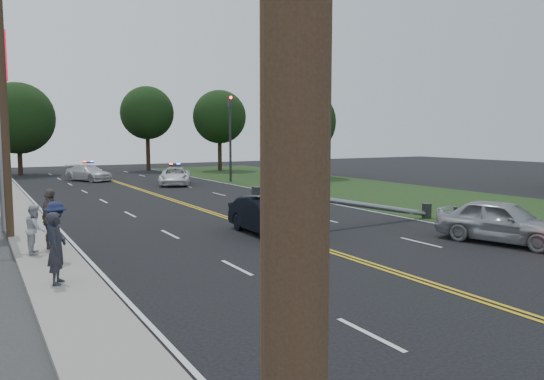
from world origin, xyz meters
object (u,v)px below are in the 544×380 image
waiting_sedan (502,221)px  bystander_a (57,248)px  crashed_sedan (269,216)px  traffic_signal (230,131)px  bystander_d (51,219)px  emergency_b (89,173)px  bystander_b (35,229)px  emergency_a (175,176)px  bystander_c (56,231)px  fallen_streetlight (361,204)px  utility_pole_mid (4,102)px

waiting_sedan → bystander_a: bystander_a is taller
crashed_sedan → bystander_a: bystander_a is taller
traffic_signal → waiting_sedan: size_ratio=1.53×
bystander_a → bystander_d: size_ratio=0.92×
emergency_b → bystander_b: size_ratio=2.96×
waiting_sedan → emergency_a: bearing=79.8°
emergency_a → waiting_sedan: bearing=-62.4°
crashed_sedan → bystander_d: size_ratio=2.25×
bystander_b → bystander_d: bystander_d is taller
bystander_c → bystander_d: size_ratio=0.89×
emergency_a → bystander_a: (-11.91, -25.24, 0.37)m
crashed_sedan → bystander_b: (-8.33, 0.41, 0.16)m
fallen_streetlight → bystander_c: bearing=-175.5°
bystander_d → emergency_a: bearing=-43.6°
bystander_c → utility_pole_mid: bearing=0.4°
bystander_a → emergency_b: bearing=7.4°
bystander_b → bystander_c: (0.44, -1.42, 0.11)m
utility_pole_mid → emergency_a: utility_pole_mid is taller
bystander_a → bystander_d: bearing=14.1°
traffic_signal → waiting_sedan: (-2.08, -27.47, -3.42)m
waiting_sedan → bystander_d: (-14.38, 6.23, 0.34)m
fallen_streetlight → emergency_a: 21.63m
waiting_sedan → bystander_b: bearing=142.0°
utility_pole_mid → crashed_sedan: utility_pole_mid is taller
bystander_a → bystander_b: 4.08m
traffic_signal → crashed_sedan: 23.85m
fallen_streetlight → waiting_sedan: 5.84m
emergency_a → bystander_b: bystander_b is taller
bystander_b → bystander_d: size_ratio=0.78×
traffic_signal → bystander_d: traffic_signal is taller
traffic_signal → bystander_a: size_ratio=3.82×
bystander_a → bystander_d: bystander_d is taller
emergency_a → emergency_b: same height
crashed_sedan → bystander_a: size_ratio=2.46×
fallen_streetlight → bystander_d: bystander_d is taller
utility_pole_mid → bystander_c: utility_pole_mid is taller
emergency_b → bystander_b: 28.93m
crashed_sedan → bystander_a: 9.01m
emergency_a → bystander_c: bystander_c is taller
crashed_sedan → bystander_c: bearing=-171.3°
fallen_streetlight → bystander_b: fallen_streetlight is taller
bystander_b → bystander_d: bearing=-46.3°
waiting_sedan → bystander_c: bystander_c is taller
crashed_sedan → bystander_c: size_ratio=2.53×
emergency_b → bystander_c: 30.21m
fallen_streetlight → bystander_d: size_ratio=4.64×
utility_pole_mid → crashed_sedan: size_ratio=2.20×
utility_pole_mid → emergency_a: (12.56, 17.62, -4.41)m
traffic_signal → bystander_c: (-16.52, -22.96, -3.19)m
traffic_signal → bystander_d: 27.05m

